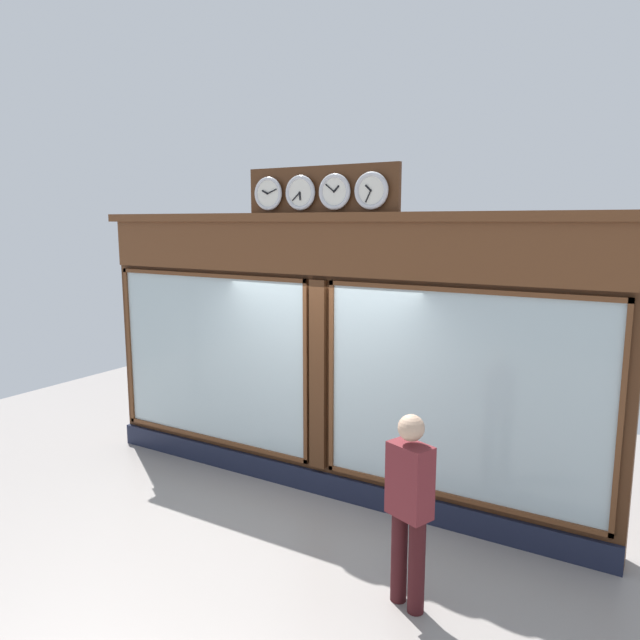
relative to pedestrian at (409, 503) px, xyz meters
name	(u,v)px	position (x,y,z in m)	size (l,w,h in m)	color
ground_plane	(142,627)	(1.72, 1.35, -0.93)	(14.00, 14.00, 0.00)	gray
shop_facade	(325,354)	(1.72, -1.57, 0.76)	(6.67, 0.42, 3.83)	#4C2B16
pedestrian	(409,503)	(0.00, 0.00, 0.00)	(0.41, 0.33, 1.69)	#3A1316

